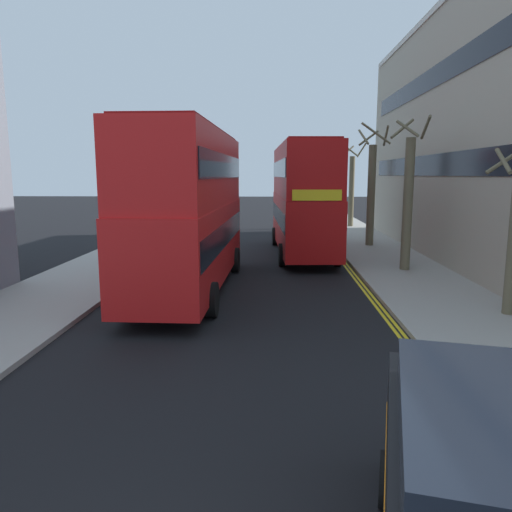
% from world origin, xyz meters
% --- Properties ---
extents(sidewalk_right, '(4.00, 80.00, 0.14)m').
position_xyz_m(sidewalk_right, '(6.50, 16.00, 0.07)').
color(sidewalk_right, '#9E9991').
rests_on(sidewalk_right, ground).
extents(sidewalk_left, '(4.00, 80.00, 0.14)m').
position_xyz_m(sidewalk_left, '(-6.50, 16.00, 0.07)').
color(sidewalk_left, '#9E9991').
rests_on(sidewalk_left, ground).
extents(kerb_line_outer, '(0.10, 56.00, 0.01)m').
position_xyz_m(kerb_line_outer, '(4.40, 14.00, 0.00)').
color(kerb_line_outer, yellow).
rests_on(kerb_line_outer, ground).
extents(kerb_line_inner, '(0.10, 56.00, 0.01)m').
position_xyz_m(kerb_line_inner, '(4.24, 14.00, 0.00)').
color(kerb_line_inner, yellow).
rests_on(kerb_line_inner, ground).
extents(double_decker_bus_away, '(2.98, 10.86, 5.64)m').
position_xyz_m(double_decker_bus_away, '(-1.94, 14.28, 3.03)').
color(double_decker_bus_away, red).
rests_on(double_decker_bus_away, ground).
extents(double_decker_bus_oncoming, '(3.16, 10.91, 5.64)m').
position_xyz_m(double_decker_bus_oncoming, '(2.48, 22.37, 3.03)').
color(double_decker_bus_oncoming, '#B20F0F').
rests_on(double_decker_bus_oncoming, ground).
extents(pedestrian_far, '(0.34, 0.22, 1.62)m').
position_xyz_m(pedestrian_far, '(6.82, 18.75, 0.99)').
color(pedestrian_far, '#2D2D38').
rests_on(pedestrian_far, sidewalk_right).
extents(street_tree_near, '(1.44, 1.52, 6.28)m').
position_xyz_m(street_tree_near, '(6.56, 17.74, 3.05)').
color(street_tree_near, '#6B6047').
rests_on(street_tree_near, sidewalk_right).
extents(street_tree_mid, '(2.19, 2.17, 6.50)m').
position_xyz_m(street_tree_mid, '(7.00, 35.43, 3.06)').
color(street_tree_mid, '#6B6047').
rests_on(street_tree_mid, sidewalk_right).
extents(street_tree_distant, '(1.63, 1.64, 6.74)m').
position_xyz_m(street_tree_distant, '(6.46, 24.95, 3.20)').
color(street_tree_distant, '#6B6047').
rests_on(street_tree_distant, sidewalk_right).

